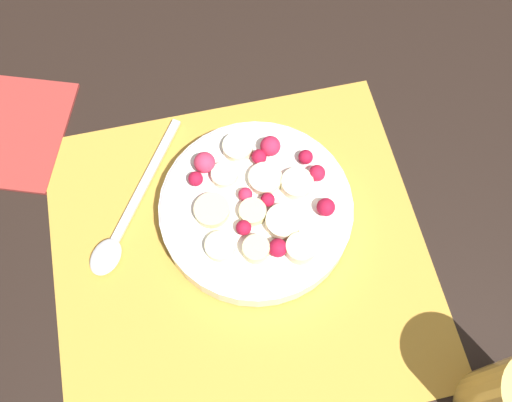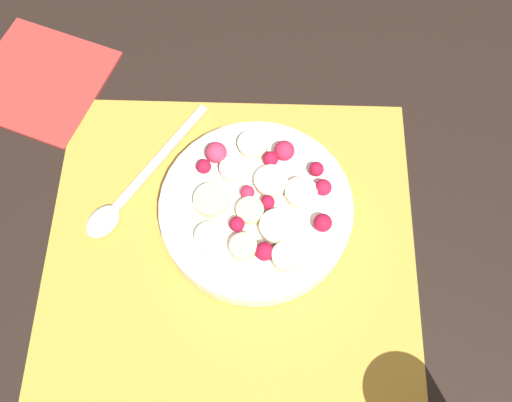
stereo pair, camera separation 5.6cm
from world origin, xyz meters
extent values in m
plane|color=black|center=(0.00, 0.00, 0.00)|extent=(3.00, 3.00, 0.00)
cube|color=gold|center=(0.00, 0.00, 0.00)|extent=(0.37, 0.35, 0.01)
cylinder|color=white|center=(0.02, 0.04, 0.02)|extent=(0.20, 0.20, 0.02)
torus|color=white|center=(0.02, 0.04, 0.03)|extent=(0.20, 0.20, 0.01)
cylinder|color=white|center=(0.02, 0.04, 0.03)|extent=(0.18, 0.18, 0.00)
cylinder|color=beige|center=(0.02, 0.03, 0.04)|extent=(0.04, 0.04, 0.01)
cylinder|color=beige|center=(-0.02, 0.04, 0.04)|extent=(0.05, 0.05, 0.01)
cylinder|color=#F4EAB7|center=(0.04, 0.06, 0.04)|extent=(0.04, 0.04, 0.01)
cylinder|color=beige|center=(0.06, -0.02, 0.04)|extent=(0.03, 0.03, 0.01)
cylinder|color=#F4EAB7|center=(0.07, 0.05, 0.04)|extent=(0.04, 0.04, 0.01)
cylinder|color=beige|center=(-0.02, 0.00, 0.04)|extent=(0.04, 0.04, 0.01)
cylinder|color=#F4EAB7|center=(0.00, 0.07, 0.04)|extent=(0.04, 0.04, 0.01)
cylinder|color=#F4EAB7|center=(0.05, 0.01, 0.04)|extent=(0.04, 0.04, 0.01)
cylinder|color=#F4EAB7|center=(0.02, 0.10, 0.04)|extent=(0.04, 0.04, 0.01)
cylinder|color=beige|center=(0.01, -0.01, 0.04)|extent=(0.03, 0.03, 0.01)
sphere|color=#D12347|center=(0.05, 0.09, 0.04)|extent=(0.02, 0.02, 0.02)
sphere|color=#B21433|center=(-0.03, 0.07, 0.04)|extent=(0.02, 0.02, 0.02)
sphere|color=#B21433|center=(0.01, 0.01, 0.04)|extent=(0.02, 0.02, 0.02)
sphere|color=#D12347|center=(0.02, 0.05, 0.04)|extent=(0.01, 0.01, 0.01)
sphere|color=#B21433|center=(0.08, 0.07, 0.04)|extent=(0.02, 0.02, 0.02)
sphere|color=#B21433|center=(0.04, 0.09, 0.04)|extent=(0.02, 0.02, 0.02)
sphere|color=#DB3356|center=(-0.02, 0.09, 0.04)|extent=(0.02, 0.02, 0.02)
sphere|color=#B21433|center=(0.03, -0.01, 0.04)|extent=(0.02, 0.02, 0.02)
sphere|color=#B21433|center=(0.09, 0.02, 0.04)|extent=(0.02, 0.02, 0.02)
sphere|color=red|center=(0.09, 0.05, 0.04)|extent=(0.02, 0.02, 0.02)
sphere|color=#B21433|center=(0.04, 0.04, 0.04)|extent=(0.01, 0.01, 0.01)
cube|color=silver|center=(-0.08, 0.10, 0.01)|extent=(0.09, 0.13, 0.00)
ellipsoid|color=silver|center=(-0.13, 0.02, 0.01)|extent=(0.05, 0.05, 0.01)
cube|color=#A3332D|center=(-0.23, 0.20, 0.00)|extent=(0.18, 0.18, 0.01)
camera|label=1|loc=(-0.02, -0.18, 0.55)|focal=40.00mm
camera|label=2|loc=(0.03, -0.19, 0.55)|focal=40.00mm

